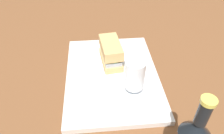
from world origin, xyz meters
TOP-DOWN VIEW (x-y plane):
  - ground_plane at (0.00, 0.00)m, footprint 3.00×3.00m
  - tray at (0.00, 0.00)m, footprint 0.44×0.32m
  - placemat at (0.00, 0.00)m, footprint 0.38×0.27m
  - plate at (-0.05, 0.00)m, footprint 0.19×0.19m
  - sandwich at (-0.04, 0.01)m, footprint 0.14×0.08m
  - beer_glass at (0.10, 0.06)m, footprint 0.06×0.06m
  - napkin_folded at (0.06, -0.08)m, footprint 0.09×0.07m

SIDE VIEW (x-z plane):
  - ground_plane at x=0.00m, z-range 0.00..0.00m
  - tray at x=0.00m, z-range 0.00..0.02m
  - placemat at x=0.00m, z-range 0.02..0.02m
  - napkin_folded at x=0.06m, z-range 0.02..0.03m
  - plate at x=-0.05m, z-range 0.02..0.04m
  - sandwich at x=-0.04m, z-range 0.04..0.12m
  - beer_glass at x=0.10m, z-range 0.03..0.15m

